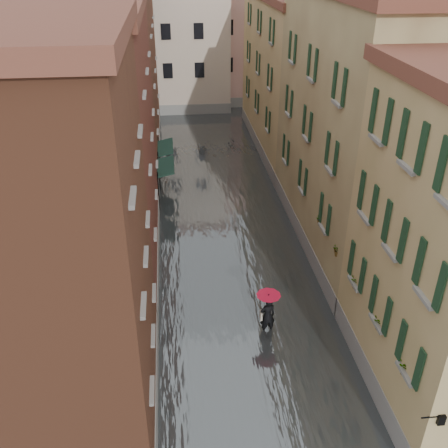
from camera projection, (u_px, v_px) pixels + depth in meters
ground at (255, 358)px, 20.66m from camera, size 120.00×120.00×0.00m
floodwater at (222, 210)px, 31.88m from camera, size 10.00×60.00×0.20m
building_left_near at (44, 265)px, 15.08m from camera, size 6.00×8.00×13.00m
building_left_mid at (90, 145)px, 24.74m from camera, size 6.00×14.00×12.50m
building_left_far at (114, 66)px, 37.37m from camera, size 6.00×16.00×14.00m
building_right_mid at (364, 130)px, 25.93m from camera, size 6.00×14.00×13.00m
building_right_far at (296, 78)px, 39.30m from camera, size 6.00×16.00×11.50m
building_end_cream at (166, 41)px, 50.12m from camera, size 12.00×9.00×13.00m
building_end_pink at (251, 41)px, 52.95m from camera, size 10.00×9.00×12.00m
awning_near at (165, 167)px, 31.97m from camera, size 1.09×3.09×2.80m
awning_far at (165, 148)px, 34.95m from camera, size 1.09×3.13×2.80m
wall_lantern at (440, 418)px, 14.40m from camera, size 0.71×0.22×0.35m
window_planters at (358, 274)px, 19.81m from camera, size 0.59×10.59×0.84m
pedestrian_main at (268, 310)px, 21.38m from camera, size 1.05×1.05×2.06m
pedestrian_far at (169, 153)px, 39.02m from camera, size 0.74×0.61×1.41m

